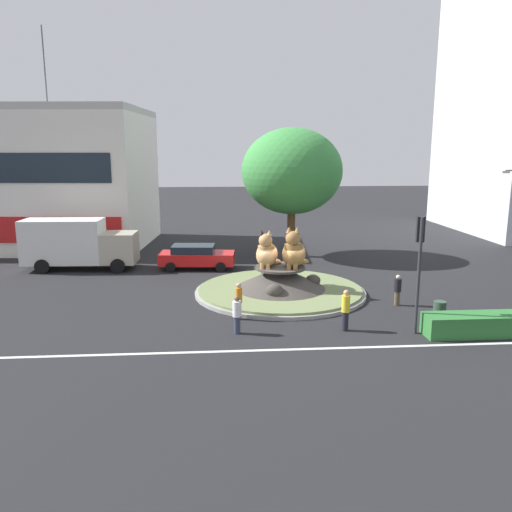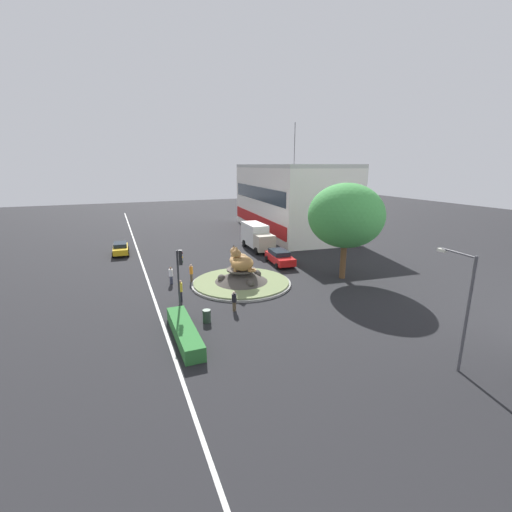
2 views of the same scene
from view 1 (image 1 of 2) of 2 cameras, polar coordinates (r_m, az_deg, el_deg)
name	(u,v)px [view 1 (image 1 of 2)]	position (r m, az deg, el deg)	size (l,w,h in m)	color
ground_plane	(280,293)	(27.65, 2.68, -4.17)	(160.00, 160.00, 0.00)	black
lane_centreline	(304,349)	(20.30, 5.39, -10.23)	(112.00, 0.20, 0.01)	silver
roundabout_island	(280,283)	(27.51, 2.69, -3.05)	(9.09, 9.09, 1.48)	gray
cat_statue_calico	(267,253)	(27.04, 1.20, 0.33)	(1.72, 2.13, 2.05)	tan
cat_statue_tabby	(294,252)	(27.01, 4.22, 0.43)	(1.83, 2.24, 2.22)	#9E703D
traffic_light_mast	(420,253)	(22.05, 17.66, 0.35)	(0.36, 0.46, 4.91)	#2D2D33
clipped_hedge_strip	(501,324)	(23.86, 25.48, -6.82)	(6.45, 1.20, 0.90)	#2D7033
broadleaf_tree_behind_island	(292,171)	(36.48, 4.00, 9.34)	(7.04, 7.04, 9.07)	brown
pedestrian_orange_shirt	(239,300)	(23.30, -1.92, -4.89)	(0.32, 0.32, 1.70)	brown
pedestrian_white_shirt	(237,314)	(21.55, -2.12, -6.46)	(0.37, 0.37, 1.62)	#33384C
pedestrian_black_shirt	(397,290)	(26.29, 15.41, -3.60)	(0.36, 0.36, 1.55)	brown
pedestrian_yellow_shirt	(346,309)	(22.18, 9.91, -5.82)	(0.36, 0.36, 1.79)	black
sedan_on_far_lane	(196,256)	(33.31, -6.63, -0.03)	(4.90, 2.43, 1.55)	red
delivery_box_truck	(77,243)	(34.69, -19.26, 1.35)	(7.12, 2.68, 3.24)	#B7AD99
litter_bin	(439,311)	(24.66, 19.66, -5.76)	(0.56, 0.56, 0.90)	#2D4233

